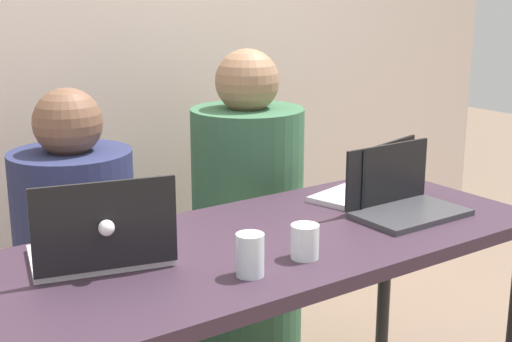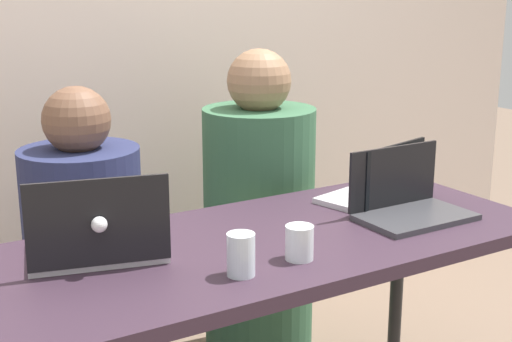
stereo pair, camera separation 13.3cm
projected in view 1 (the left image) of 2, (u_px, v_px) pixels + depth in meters
The scene contains 9 objects.
back_wall at pixel (96, 23), 2.80m from camera, with size 4.50×0.10×2.59m, color beige.
desk at pixel (270, 261), 2.03m from camera, with size 1.65×0.69×0.75m.
person_on_left at pixel (78, 276), 2.37m from camera, with size 0.43×0.43×1.13m.
person_on_right at pixel (248, 226), 2.74m from camera, with size 0.48×0.48×1.22m.
laptop_back_right at pixel (369, 187), 2.36m from camera, with size 0.36×0.29×0.21m.
laptop_front_right at pixel (403, 200), 2.22m from camera, with size 0.34×0.24×0.21m.
laptop_back_left at pixel (102, 245), 1.81m from camera, with size 0.40×0.33×0.24m.
water_glass_left at pixel (250, 258), 1.74m from camera, with size 0.07×0.07×0.11m.
water_glass_center at pixel (305, 244), 1.86m from camera, with size 0.07×0.07×0.09m.
Camera 1 is at (-1.13, -1.54, 1.44)m, focal length 50.00 mm.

